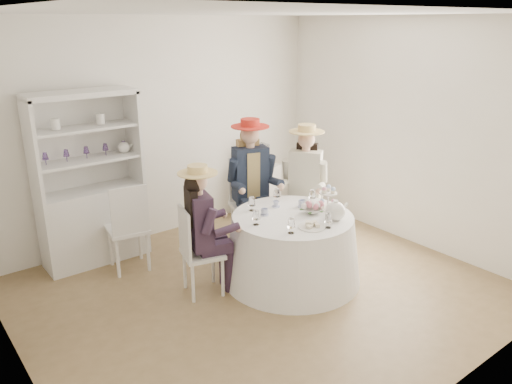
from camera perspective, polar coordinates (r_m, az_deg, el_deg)
ground at (r=5.23m, az=0.69°, el=-11.22°), size 4.50×4.50×0.00m
ceiling at (r=4.52m, az=0.83°, el=19.83°), size 4.50×4.50×0.00m
wall_back at (r=6.34m, az=-10.72°, el=6.98°), size 4.50×0.00×4.50m
wall_front at (r=3.47m, az=21.98°, el=-4.22°), size 4.50×0.00×4.50m
wall_left at (r=3.80m, az=-26.82°, el=-2.92°), size 0.00×4.50×4.50m
wall_right at (r=6.32m, az=16.98°, el=6.45°), size 0.00×4.50×4.50m
tea_table at (r=5.32m, az=4.14°, el=-6.36°), size 1.46×1.46×0.72m
hutch at (r=5.91m, az=-18.25°, el=-1.21°), size 1.19×0.55×1.94m
side_table at (r=7.06m, az=0.33°, el=0.23°), size 0.60×0.60×0.72m
hatbox at (r=6.92m, az=0.34°, el=4.23°), size 0.34×0.34×0.30m
guest_left at (r=4.91m, az=-6.21°, el=-3.54°), size 0.55×0.51×1.35m
guest_mid at (r=5.91m, az=-0.58°, el=1.82°), size 0.59×0.64×1.57m
guest_right at (r=6.03m, az=5.59°, el=1.59°), size 0.64×0.61×1.49m
spare_chair at (r=5.56m, az=-14.36°, el=-3.71°), size 0.48×0.48×1.01m
teacup_a at (r=5.17m, az=0.98°, el=-2.33°), size 0.08×0.08×0.06m
teacup_b at (r=5.39m, az=2.29°, el=-1.42°), size 0.08×0.08×0.06m
teacup_c at (r=5.41m, az=5.31°, el=-1.36°), size 0.11×0.11×0.07m
flower_bowl at (r=5.25m, az=6.47°, el=-2.17°), size 0.26×0.26×0.05m
flower_arrangement at (r=5.22m, az=6.42°, el=-1.58°), size 0.18×0.18×0.07m
table_teapot at (r=5.10m, az=9.08°, el=-2.17°), size 0.28×0.20×0.21m
sandwich_plate at (r=4.90m, az=6.40°, el=-3.89°), size 0.27×0.27×0.06m
cupcake_stand at (r=5.39m, az=8.22°, el=-0.95°), size 0.26×0.26×0.24m
stemware_set at (r=5.15m, az=4.25°, el=-1.94°), size 0.95×0.95×0.15m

